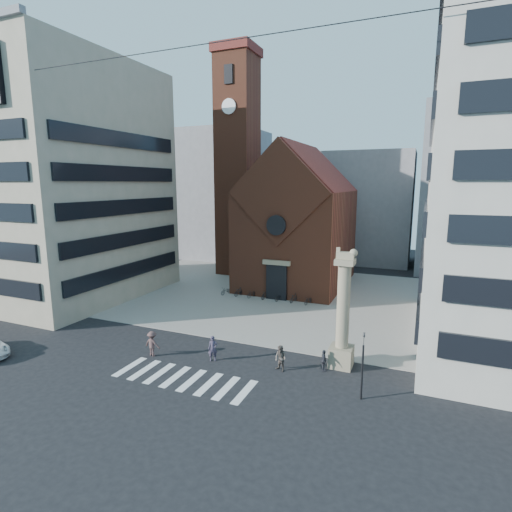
{
  "coord_description": "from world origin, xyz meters",
  "views": [
    {
      "loc": [
        14.8,
        -24.17,
        13.03
      ],
      "look_at": [
        1.23,
        8.0,
        6.63
      ],
      "focal_mm": 28.0,
      "sensor_mm": 36.0,
      "label": 1
    }
  ],
  "objects_px": {
    "lion_column": "(343,321)",
    "pedestrian_2": "(324,360)",
    "pedestrian_0": "(213,348)",
    "traffic_light": "(363,364)",
    "scooter_0": "(226,291)",
    "pedestrian_1": "(281,358)"
  },
  "relations": [
    {
      "from": "lion_column",
      "to": "traffic_light",
      "type": "bearing_deg",
      "value": -63.54
    },
    {
      "from": "traffic_light",
      "to": "scooter_0",
      "type": "xyz_separation_m",
      "value": [
        -18.21,
        17.56,
        -1.81
      ]
    },
    {
      "from": "traffic_light",
      "to": "scooter_0",
      "type": "bearing_deg",
      "value": 136.05
    },
    {
      "from": "lion_column",
      "to": "pedestrian_1",
      "type": "bearing_deg",
      "value": -148.03
    },
    {
      "from": "traffic_light",
      "to": "pedestrian_1",
      "type": "xyz_separation_m",
      "value": [
        -5.79,
        1.63,
        -1.36
      ]
    },
    {
      "from": "lion_column",
      "to": "pedestrian_0",
      "type": "height_order",
      "value": "lion_column"
    },
    {
      "from": "traffic_light",
      "to": "pedestrian_2",
      "type": "xyz_separation_m",
      "value": [
        -3.0,
        2.83,
        -1.52
      ]
    },
    {
      "from": "lion_column",
      "to": "pedestrian_2",
      "type": "height_order",
      "value": "lion_column"
    },
    {
      "from": "pedestrian_1",
      "to": "lion_column",
      "type": "bearing_deg",
      "value": 54.33
    },
    {
      "from": "lion_column",
      "to": "scooter_0",
      "type": "bearing_deg",
      "value": 140.11
    },
    {
      "from": "pedestrian_1",
      "to": "scooter_0",
      "type": "height_order",
      "value": "pedestrian_1"
    },
    {
      "from": "pedestrian_1",
      "to": "pedestrian_2",
      "type": "distance_m",
      "value": 3.04
    },
    {
      "from": "pedestrian_1",
      "to": "scooter_0",
      "type": "bearing_deg",
      "value": 150.31
    },
    {
      "from": "pedestrian_0",
      "to": "pedestrian_2",
      "type": "distance_m",
      "value": 8.12
    },
    {
      "from": "pedestrian_0",
      "to": "scooter_0",
      "type": "height_order",
      "value": "pedestrian_0"
    },
    {
      "from": "traffic_light",
      "to": "pedestrian_2",
      "type": "height_order",
      "value": "traffic_light"
    },
    {
      "from": "pedestrian_1",
      "to": "pedestrian_2",
      "type": "height_order",
      "value": "pedestrian_1"
    },
    {
      "from": "lion_column",
      "to": "traffic_light",
      "type": "height_order",
      "value": "lion_column"
    },
    {
      "from": "traffic_light",
      "to": "scooter_0",
      "type": "relative_size",
      "value": 2.67
    },
    {
      "from": "pedestrian_1",
      "to": "scooter_0",
      "type": "xyz_separation_m",
      "value": [
        -12.42,
        15.93,
        -0.45
      ]
    },
    {
      "from": "scooter_0",
      "to": "lion_column",
      "type": "bearing_deg",
      "value": -21.53
    },
    {
      "from": "lion_column",
      "to": "pedestrian_0",
      "type": "relative_size",
      "value": 4.54
    }
  ]
}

